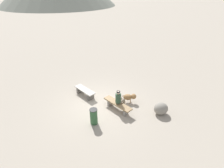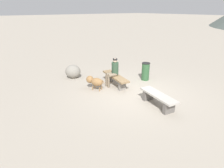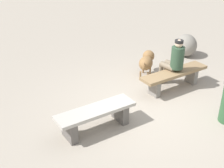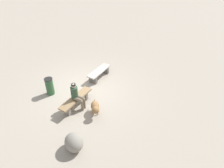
% 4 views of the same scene
% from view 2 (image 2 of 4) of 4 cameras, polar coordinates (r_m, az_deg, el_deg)
% --- Properties ---
extents(ground, '(210.00, 210.00, 0.06)m').
position_cam_2_polar(ground, '(8.13, 7.28, -2.63)').
color(ground, '#9E9384').
extents(bench_left, '(1.66, 0.74, 0.46)m').
position_cam_2_polar(bench_left, '(7.02, 13.84, -4.17)').
color(bench_left, '#605B56').
rests_on(bench_left, ground).
extents(bench_right, '(1.90, 0.75, 0.47)m').
position_cam_2_polar(bench_right, '(8.64, 1.04, 1.81)').
color(bench_right, gray).
rests_on(bench_right, ground).
extents(seated_person, '(0.35, 0.62, 1.27)m').
position_cam_2_polar(seated_person, '(8.50, 0.38, 4.14)').
color(seated_person, '#2D4733').
rests_on(seated_person, ground).
extents(dog, '(0.79, 0.62, 0.60)m').
position_cam_2_polar(dog, '(8.20, -5.31, 0.85)').
color(dog, olive).
rests_on(dog, ground).
extents(trash_bin, '(0.40, 0.40, 0.88)m').
position_cam_2_polar(trash_bin, '(9.44, 10.15, 3.79)').
color(trash_bin, '#2D5633').
rests_on(trash_bin, ground).
extents(boulder, '(1.00, 1.02, 0.68)m').
position_cam_2_polar(boulder, '(9.80, -11.77, 3.75)').
color(boulder, gray).
rests_on(boulder, ground).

